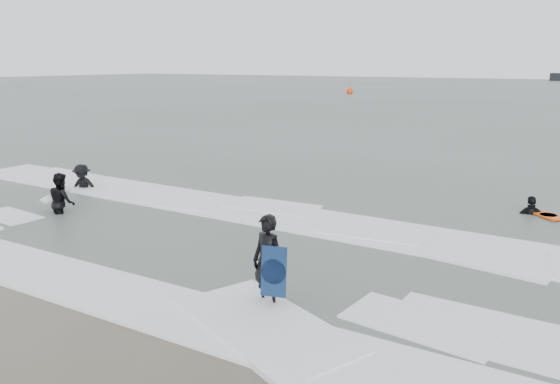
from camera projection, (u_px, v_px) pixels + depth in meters
The scene contains 9 objects.
ground at pixel (156, 290), 11.42m from camera, with size 320.00×320.00×0.00m, color brown.
sea at pixel (553, 95), 77.85m from camera, with size 320.00×320.00×0.00m, color #47544C.
surfer_centre at pixel (268, 306), 10.69m from camera, with size 0.68×0.45×1.87m, color black.
surfer_wading at pixel (63, 214), 17.20m from camera, with size 0.91×0.71×1.86m, color black.
surfer_breaker at pixel (83, 190), 20.40m from camera, with size 1.18×0.68×1.82m, color black.
surfer_right_near at pixel (531, 215), 17.01m from camera, with size 1.03×0.43×1.76m, color black.
surf_foam at pixel (255, 240), 14.49m from camera, with size 30.03×9.06×0.09m.
bodyboards at pixel (292, 220), 14.76m from camera, with size 14.40×10.43×1.25m.
buoy at pixel (350, 91), 81.25m from camera, with size 1.00×1.00×1.65m.
Camera 1 is at (7.76, -7.72, 4.66)m, focal length 35.00 mm.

